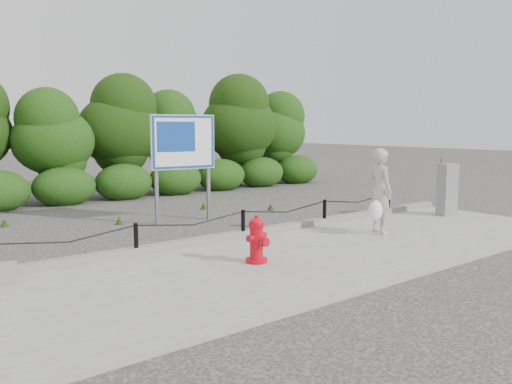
{
  "coord_description": "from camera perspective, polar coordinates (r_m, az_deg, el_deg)",
  "views": [
    {
      "loc": [
        -6.97,
        -8.96,
        2.47
      ],
      "look_at": [
        0.52,
        0.2,
        1.0
      ],
      "focal_mm": 38.0,
      "sensor_mm": 36.0,
      "label": 1
    }
  ],
  "objects": [
    {
      "name": "treeline",
      "position": [
        19.21,
        -18.03,
        6.61
      ],
      "size": [
        20.31,
        3.49,
        4.38
      ],
      "color": "black",
      "rests_on": "ground"
    },
    {
      "name": "curb",
      "position": [
        11.63,
        -1.51,
        -4.43
      ],
      "size": [
        14.0,
        0.22,
        0.14
      ],
      "primitive_type": "cube",
      "color": "slate",
      "rests_on": "sidewalk"
    },
    {
      "name": "advertising_sign",
      "position": [
        13.76,
        -7.69,
        4.73
      ],
      "size": [
        1.69,
        0.35,
        2.72
      ],
      "rotation": [
        0.0,
        0.0,
        -0.14
      ],
      "color": "slate",
      "rests_on": "ground"
    },
    {
      "name": "fire_hydrant",
      "position": [
        9.47,
        0.09,
        -5.09
      ],
      "size": [
        0.45,
        0.47,
        0.83
      ],
      "rotation": [
        0.0,
        0.0,
        0.17
      ],
      "color": "red",
      "rests_on": "sidewalk"
    },
    {
      "name": "pedestrian",
      "position": [
        12.25,
        12.95,
        -0.02
      ],
      "size": [
        0.85,
        0.8,
        1.88
      ],
      "rotation": [
        0.0,
        0.0,
        1.23
      ],
      "color": "#ACA693",
      "rests_on": "sidewalk"
    },
    {
      "name": "ground",
      "position": [
        11.62,
        -1.36,
        -5.19
      ],
      "size": [
        90.0,
        90.0,
        0.0
      ],
      "primitive_type": "plane",
      "color": "#2D2B28",
      "rests_on": "ground"
    },
    {
      "name": "sidewalk",
      "position": [
        10.15,
        5.64,
        -6.81
      ],
      "size": [
        14.0,
        4.0,
        0.08
      ],
      "primitive_type": "cube",
      "color": "gray",
      "rests_on": "ground"
    },
    {
      "name": "chain_barrier",
      "position": [
        11.53,
        -1.37,
        -2.98
      ],
      "size": [
        10.06,
        0.06,
        0.6
      ],
      "color": "black",
      "rests_on": "sidewalk"
    },
    {
      "name": "utility_cabinet",
      "position": [
        15.24,
        19.49,
        0.26
      ],
      "size": [
        0.55,
        0.4,
        1.51
      ],
      "rotation": [
        0.0,
        0.0,
        -0.1
      ],
      "color": "gray",
      "rests_on": "sidewalk"
    }
  ]
}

